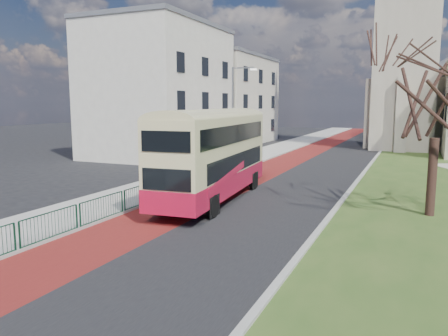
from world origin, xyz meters
The scene contains 12 objects.
ground centered at (0.00, 0.00, 0.00)m, with size 160.00×160.00×0.00m, color black.
road_carriageway centered at (1.50, 20.00, 0.01)m, with size 9.00×120.00×0.01m, color black.
bus_lane centered at (-1.20, 20.00, 0.01)m, with size 3.40×120.00×0.01m, color #591414.
pavement_west centered at (-5.00, 20.00, 0.06)m, with size 4.00×120.00×0.12m, color gray.
kerb_west centered at (-3.00, 20.00, 0.07)m, with size 0.25×120.00×0.13m, color #999993.
kerb_east centered at (6.10, 22.00, 0.07)m, with size 0.25×80.00×0.13m, color #999993.
pedestrian_railing centered at (-2.95, 4.00, 0.55)m, with size 0.07×24.00×1.12m.
street_block_near centered at (-14.00, 22.00, 6.51)m, with size 10.30×14.30×13.00m.
street_block_far centered at (-14.00, 38.00, 5.76)m, with size 10.30×16.30×11.50m.
streetlamp centered at (-4.35, 18.00, 4.59)m, with size 2.13×0.18×8.00m.
bus centered at (-0.27, 5.19, 2.66)m, with size 3.50×11.33×4.66m.
winter_tree_near centered at (10.25, 6.22, 6.41)m, with size 8.17×8.17×9.19m.
Camera 1 is at (9.44, -15.55, 5.12)m, focal length 35.00 mm.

